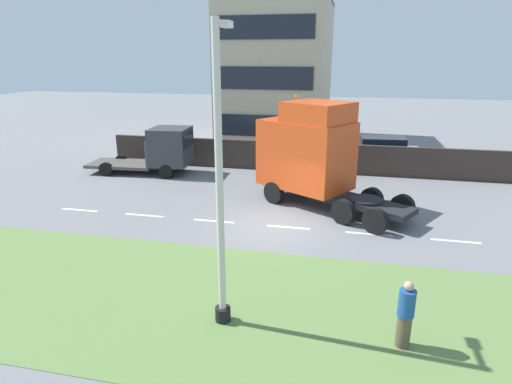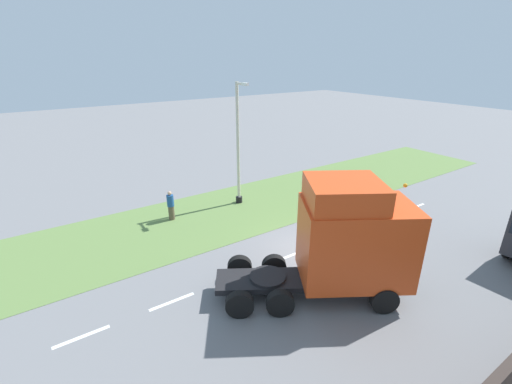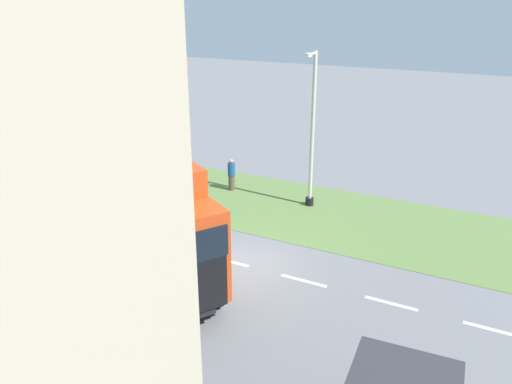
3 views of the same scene
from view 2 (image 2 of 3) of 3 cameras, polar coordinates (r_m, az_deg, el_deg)
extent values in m
plane|color=slate|center=(17.33, 8.89, -9.24)|extent=(120.00, 120.00, 0.00)
cube|color=#607F42|center=(21.56, -1.85, -2.46)|extent=(7.00, 44.00, 0.01)
cube|color=white|center=(13.90, -27.05, -20.70)|extent=(0.16, 1.80, 0.00)
cube|color=white|center=(14.27, -13.81, -17.33)|extent=(0.16, 1.80, 0.00)
cube|color=white|center=(15.32, -2.29, -13.54)|extent=(0.16, 1.80, 0.00)
cube|color=white|center=(16.92, 7.11, -9.96)|extent=(0.16, 1.80, 0.00)
cube|color=white|center=(18.93, 14.55, -6.87)|extent=(0.16, 1.80, 0.00)
cube|color=white|center=(21.24, 20.40, -4.33)|extent=(0.16, 1.80, 0.00)
cube|color=white|center=(23.75, 25.03, -2.27)|extent=(0.16, 1.80, 0.00)
cube|color=black|center=(14.05, 8.87, -14.20)|extent=(4.99, 6.98, 0.24)
cube|color=#DB4719|center=(13.57, 16.17, -7.94)|extent=(4.26, 4.76, 3.08)
cube|color=black|center=(14.66, 23.58, -9.70)|extent=(1.88, 1.17, 1.73)
cube|color=black|center=(14.04, 24.41, -4.94)|extent=(1.99, 1.24, 0.99)
cube|color=#DB4719|center=(12.54, 14.50, -0.16)|extent=(3.42, 3.49, 0.90)
sphere|color=orange|center=(12.42, 23.64, 1.01)|extent=(0.14, 0.14, 0.14)
cylinder|color=black|center=(13.73, 1.96, -13.93)|extent=(1.92, 1.92, 0.12)
cylinder|color=black|center=(15.72, 17.38, -11.39)|extent=(0.81, 1.06, 1.04)
cylinder|color=black|center=(13.97, 20.59, -16.53)|extent=(0.81, 1.06, 1.04)
cylinder|color=black|center=(14.90, 3.02, -12.27)|extent=(0.81, 1.06, 1.04)
cylinder|color=black|center=(13.04, 4.04, -18.03)|extent=(0.81, 1.06, 1.04)
cylinder|color=black|center=(14.85, -2.74, -12.42)|extent=(0.81, 1.06, 1.04)
cylinder|color=black|center=(12.98, -2.73, -18.24)|extent=(0.81, 1.06, 1.04)
cylinder|color=black|center=(20.10, 36.47, -7.75)|extent=(0.29, 0.81, 0.80)
cylinder|color=black|center=(22.13, -2.84, -1.26)|extent=(0.41, 0.41, 0.40)
cylinder|color=beige|center=(21.00, -3.02, 7.68)|extent=(0.19, 0.19, 7.49)
cylinder|color=beige|center=(20.03, -2.54, 17.58)|extent=(0.90, 0.13, 0.13)
cube|color=silver|center=(19.65, -1.82, 17.51)|extent=(0.44, 0.20, 0.16)
cylinder|color=brown|center=(20.36, -13.90, -3.36)|extent=(0.34, 0.34, 0.85)
cylinder|color=#1E4C8C|center=(20.06, -14.10, -1.40)|extent=(0.39, 0.39, 0.67)
sphere|color=tan|center=(19.89, -14.21, -0.21)|extent=(0.23, 0.23, 0.23)
camera|label=1|loc=(27.94, -19.03, 16.22)|focal=30.00mm
camera|label=3|loc=(19.04, 71.30, 9.98)|focal=35.00mm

